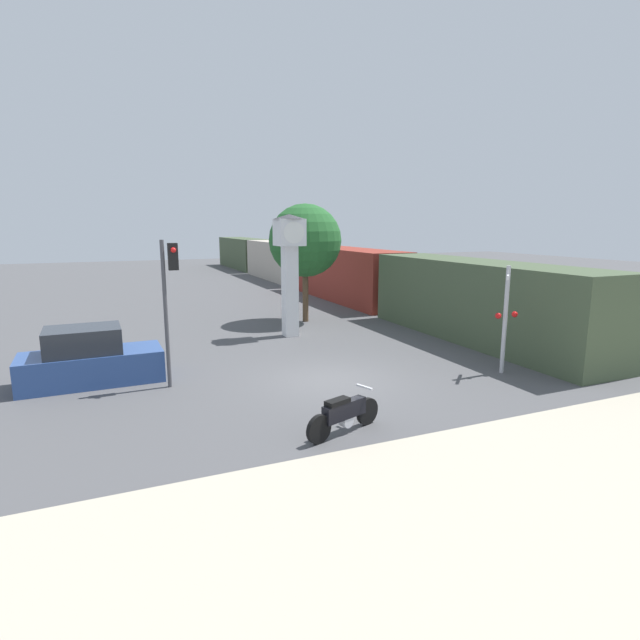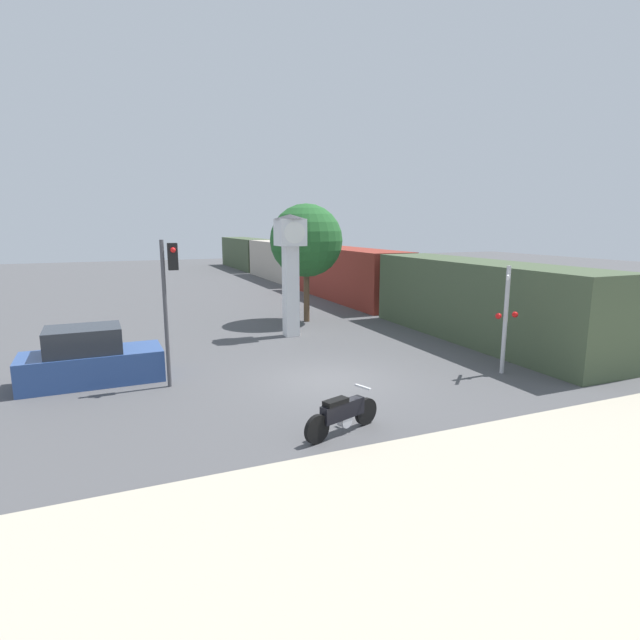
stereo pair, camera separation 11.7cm
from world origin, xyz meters
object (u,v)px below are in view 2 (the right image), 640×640
object	(u,v)px
street_tree	(306,241)
parked_car	(90,359)
clock_tower	(290,257)
freight_train	(310,266)
traffic_light	(169,287)
motorcycle	(342,414)
railroad_crossing_signal	(506,315)

from	to	relation	value
street_tree	parked_car	world-z (taller)	street_tree
clock_tower	freight_train	world-z (taller)	clock_tower
clock_tower	traffic_light	xyz separation A→B (m)	(-5.74, -5.33, -0.47)
freight_train	street_tree	bearing A→B (deg)	-112.35
motorcycle	freight_train	distance (m)	28.24
traffic_light	street_tree	bearing A→B (deg)	47.17
traffic_light	parked_car	world-z (taller)	traffic_light
freight_train	street_tree	size ratio (longest dim) A/B	8.80
clock_tower	parked_car	bearing A→B (deg)	-154.12
freight_train	traffic_light	size ratio (longest dim) A/B	11.68
traffic_light	street_tree	xyz separation A→B (m)	(7.62, 8.23, 1.05)
freight_train	railroad_crossing_signal	world-z (taller)	railroad_crossing_signal
clock_tower	parked_car	size ratio (longest dim) A/B	1.27
freight_train	railroad_crossing_signal	size ratio (longest dim) A/B	14.53
railroad_crossing_signal	street_tree	xyz separation A→B (m)	(-2.75, 11.10, 2.15)
clock_tower	street_tree	distance (m)	3.50
freight_train	parked_car	size ratio (longest dim) A/B	12.37
traffic_light	railroad_crossing_signal	distance (m)	10.82
freight_train	traffic_light	bearing A→B (deg)	-121.43
traffic_light	parked_car	xyz separation A→B (m)	(-2.37, 1.39, -2.33)
clock_tower	parked_car	xyz separation A→B (m)	(-8.12, -3.94, -2.80)
parked_car	street_tree	bearing A→B (deg)	32.84
freight_train	railroad_crossing_signal	xyz separation A→B (m)	(-2.59, -24.09, 0.28)
clock_tower	traffic_light	bearing A→B (deg)	-137.13
freight_train	street_tree	world-z (taller)	street_tree
traffic_light	freight_train	bearing A→B (deg)	58.57
freight_train	railroad_crossing_signal	distance (m)	24.23
railroad_crossing_signal	parked_car	xyz separation A→B (m)	(-12.75, 4.26, -1.23)
clock_tower	railroad_crossing_signal	xyz separation A→B (m)	(4.63, -8.20, -1.57)
railroad_crossing_signal	street_tree	bearing A→B (deg)	103.93
parked_car	motorcycle	bearing A→B (deg)	-51.30
motorcycle	clock_tower	bearing A→B (deg)	57.29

